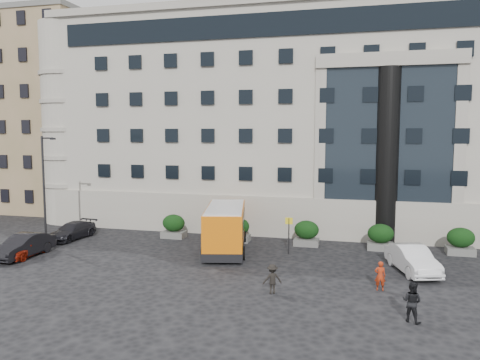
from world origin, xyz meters
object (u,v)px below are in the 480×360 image
object	(u,v)px
hedge_c	(306,233)
white_taxi	(412,259)
street_lamp	(45,187)
parked_car_a	(25,246)
pedestrian_b	(412,302)
hedge_d	(381,237)
hedge_a	(174,226)
red_truck	(93,203)
hedge_b	(238,229)
pedestrian_a	(380,276)
parked_car_d	(128,210)
parked_car_b	(24,246)
hedge_e	(461,241)
pedestrian_c	(272,279)
minibus	(225,227)
parked_car_c	(72,231)
bus_stop_sign	(289,229)

from	to	relation	value
hedge_c	white_taxi	xyz separation A→B (m)	(6.79, -5.08, -0.14)
street_lamp	parked_car_a	bearing A→B (deg)	-81.19
pedestrian_b	white_taxi	bearing A→B (deg)	-68.03
pedestrian_b	hedge_d	bearing A→B (deg)	-58.50
hedge_a	pedestrian_b	size ratio (longest dim) A/B	1.02
street_lamp	red_truck	bearing A→B (deg)	104.09
hedge_b	pedestrian_a	distance (m)	13.37
parked_car_d	parked_car_b	bearing A→B (deg)	-83.47
hedge_e	red_truck	size ratio (longest dim) A/B	0.32
hedge_b	pedestrian_c	size ratio (longest dim) A/B	1.20
hedge_e	parked_car_a	xyz separation A→B (m)	(-28.30, -7.63, -0.26)
parked_car_a	parked_car_b	xyz separation A→B (m)	(0.00, -0.15, 0.09)
red_truck	parked_car_a	size ratio (longest dim) A/B	1.46
hedge_b	parked_car_d	world-z (taller)	hedge_b
hedge_d	pedestrian_c	size ratio (longest dim) A/B	1.20
hedge_b	red_truck	xyz separation A→B (m)	(-15.77, 5.69, 0.60)
hedge_e	hedge_c	bearing A→B (deg)	180.00
minibus	parked_car_a	world-z (taller)	minibus
hedge_b	hedge_e	size ratio (longest dim) A/B	1.00
parked_car_d	minibus	bearing A→B (deg)	-31.46
street_lamp	parked_car_a	world-z (taller)	street_lamp
minibus	parked_car_c	bearing A→B (deg)	164.74
white_taxi	hedge_d	bearing A→B (deg)	90.22
parked_car_a	white_taxi	distance (m)	24.82
hedge_a	pedestrian_b	world-z (taller)	hedge_a
hedge_a	red_truck	bearing A→B (deg)	151.70
hedge_b	parked_car_c	bearing A→B (deg)	-169.73
hedge_d	red_truck	world-z (taller)	red_truck
parked_car_d	red_truck	bearing A→B (deg)	-152.09
hedge_a	pedestrian_a	world-z (taller)	hedge_a
street_lamp	minibus	xyz separation A→B (m)	(13.00, 1.89, -2.65)
hedge_e	minibus	xyz separation A→B (m)	(-15.74, -2.91, 0.79)
parked_car_b	bus_stop_sign	bearing A→B (deg)	18.58
hedge_b	parked_car_d	xyz separation A→B (m)	(-12.70, 6.90, -0.20)
street_lamp	pedestrian_a	size ratio (longest dim) A/B	5.12
parked_car_c	white_taxi	size ratio (longest dim) A/B	0.91
hedge_c	parked_car_c	world-z (taller)	hedge_c
hedge_e	pedestrian_a	size ratio (longest dim) A/B	1.18
parked_car_c	pedestrian_c	bearing A→B (deg)	-20.71
hedge_c	parked_car_c	distance (m)	18.05
hedge_e	street_lamp	distance (m)	29.34
bus_stop_sign	pedestrian_c	distance (m)	8.01
parked_car_a	parked_car_b	distance (m)	0.17
white_taxi	pedestrian_b	world-z (taller)	pedestrian_b
minibus	parked_car_d	world-z (taller)	minibus
parked_car_b	parked_car_c	world-z (taller)	parked_car_b
red_truck	pedestrian_c	distance (m)	26.19
parked_car_d	white_taxi	world-z (taller)	white_taxi
parked_car_b	pedestrian_b	bearing A→B (deg)	-9.62
hedge_e	parked_car_d	distance (m)	29.13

